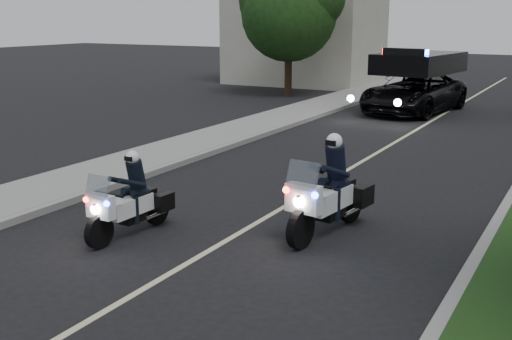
{
  "coord_description": "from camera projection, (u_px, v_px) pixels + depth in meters",
  "views": [
    {
      "loc": [
        5.59,
        -8.11,
        3.92
      ],
      "look_at": [
        -0.13,
        2.22,
        1.0
      ],
      "focal_mm": 44.22,
      "sensor_mm": 36.0,
      "label": 1
    }
  ],
  "objects": [
    {
      "name": "curb_left",
      "position": [
        265.0,
        134.0,
        20.86
      ],
      "size": [
        0.2,
        60.0,
        0.15
      ],
      "primitive_type": "cube",
      "color": "gray",
      "rests_on": "ground"
    },
    {
      "name": "building_far",
      "position": [
        306.0,
        22.0,
        36.4
      ],
      "size": [
        8.0,
        6.0,
        7.0
      ],
      "primitive_type": "cube",
      "color": "#A8A396",
      "rests_on": "ground"
    },
    {
      "name": "police_moto_right",
      "position": [
        327.0,
        234.0,
        11.59
      ],
      "size": [
        1.04,
        2.27,
        1.86
      ],
      "primitive_type": null,
      "rotation": [
        0.0,
        0.0,
        -0.13
      ],
      "color": "silver",
      "rests_on": "ground"
    },
    {
      "name": "lane_marking",
      "position": [
        385.0,
        148.0,
        18.95
      ],
      "size": [
        0.12,
        50.0,
        0.01
      ],
      "primitive_type": "cube",
      "color": "#BFB78C",
      "rests_on": "ground"
    },
    {
      "name": "tree_left_near",
      "position": [
        288.0,
        96.0,
        31.21
      ],
      "size": [
        4.73,
        4.73,
        7.71
      ],
      "primitive_type": null,
      "rotation": [
        0.0,
        0.0,
        -0.02
      ],
      "color": "#1C4216",
      "rests_on": "ground"
    },
    {
      "name": "bicycle",
      "position": [
        421.0,
        95.0,
        31.55
      ],
      "size": [
        0.68,
        1.83,
        0.95
      ],
      "primitive_type": "imported",
      "rotation": [
        0.0,
        0.0,
        -0.03
      ],
      "color": "black",
      "rests_on": "ground"
    },
    {
      "name": "tree_left_far",
      "position": [
        307.0,
        83.0,
        36.85
      ],
      "size": [
        6.4,
        6.4,
        9.97
      ],
      "primitive_type": null,
      "rotation": [
        0.0,
        0.0,
        0.07
      ],
      "color": "black",
      "rests_on": "ground"
    },
    {
      "name": "sidewalk_left",
      "position": [
        236.0,
        131.0,
        21.38
      ],
      "size": [
        2.0,
        60.0,
        0.16
      ],
      "primitive_type": "cube",
      "color": "gray",
      "rests_on": "ground"
    },
    {
      "name": "ground",
      "position": [
        198.0,
        257.0,
        10.46
      ],
      "size": [
        120.0,
        120.0,
        0.0
      ],
      "primitive_type": "plane",
      "color": "black",
      "rests_on": "ground"
    },
    {
      "name": "police_suv",
      "position": [
        413.0,
        112.0,
        25.96
      ],
      "size": [
        3.47,
        6.14,
        2.83
      ],
      "primitive_type": "imported",
      "rotation": [
        0.0,
        0.0,
        -0.14
      ],
      "color": "black",
      "rests_on": "ground"
    },
    {
      "name": "police_moto_left",
      "position": [
        131.0,
        235.0,
        11.52
      ],
      "size": [
        0.72,
        1.87,
        1.56
      ],
      "primitive_type": null,
      "rotation": [
        0.0,
        0.0,
        -0.04
      ],
      "color": "silver",
      "rests_on": "ground"
    },
    {
      "name": "cyclist",
      "position": [
        421.0,
        95.0,
        31.55
      ],
      "size": [
        0.61,
        0.41,
        1.66
      ],
      "primitive_type": "imported",
      "rotation": [
        0.0,
        0.0,
        3.12
      ],
      "color": "black",
      "rests_on": "ground"
    }
  ]
}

